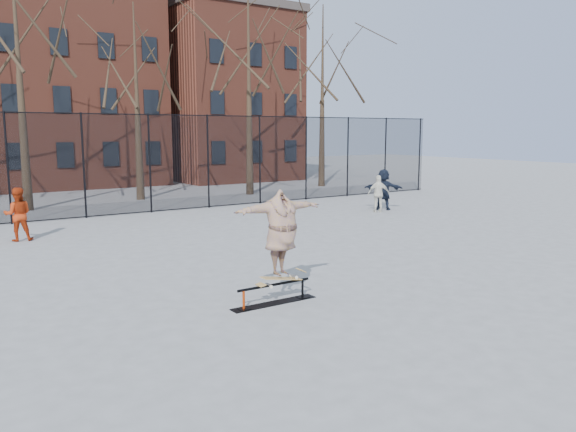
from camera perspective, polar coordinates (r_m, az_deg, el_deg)
ground at (r=11.78m, az=3.25°, el=-7.71°), size 100.00×100.00×0.00m
skate_rail at (r=10.97m, az=-1.42°, el=-8.09°), size 1.82×0.28×0.40m
skateboard at (r=10.98m, az=-0.69°, el=-6.46°), size 0.93×0.22×0.11m
skater at (r=10.78m, az=-0.70°, el=-1.90°), size 2.09×0.75×1.66m
bystander_red at (r=18.83m, az=-25.75°, el=0.15°), size 0.89×0.75×1.63m
bystander_white at (r=23.30m, az=9.19°, el=2.25°), size 0.96×0.77×1.52m
bystander_navy at (r=24.01m, az=9.67°, el=2.68°), size 1.55×1.44×1.73m
fence at (r=23.07m, az=-16.71°, el=5.16°), size 34.03×0.07×4.00m
tree_row at (r=27.27m, az=-20.43°, el=16.65°), size 33.66×7.46×10.67m
rowhouses at (r=35.91m, az=-22.20°, el=12.42°), size 29.00×7.00×13.00m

